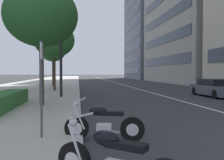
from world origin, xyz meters
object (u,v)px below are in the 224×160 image
Objects in this scene: street_lamp_with_banners at (66,15)px; street_tree_far_plaza at (41,16)px; motorcycle_by_sign_pole at (103,125)px; street_tree_by_lamp_post at (53,51)px; parking_sign_by_curb at (41,79)px; street_tree_near_plaza_corner at (54,40)px; car_approaching_light at (215,88)px.

street_tree_far_plaza is at bearing 165.57° from street_lamp_with_banners.
street_tree_by_lamp_post is (23.28, 3.58, 3.88)m from motorcycle_by_sign_pole.
street_tree_by_lamp_post is at bearing 4.97° from parking_sign_by_curb.
motorcycle_by_sign_pole is 0.34× the size of street_tree_near_plaza_corner.
street_tree_near_plaza_corner is (6.01, 12.08, 4.07)m from car_approaching_light.
street_tree_near_plaza_corner is at bearing 12.42° from street_lamp_with_banners.
parking_sign_by_curb is at bearing 134.99° from car_approaching_light.
car_approaching_light is at bearing -70.11° from street_tree_far_plaza.
street_lamp_with_banners reaches higher than car_approaching_light.
motorcycle_by_sign_pole is 1.95m from parking_sign_by_curb.
street_tree_far_plaza is at bearing -178.11° from street_tree_near_plaza_corner.
street_tree_near_plaza_corner is 6.81m from street_tree_by_lamp_post.
parking_sign_by_curb is 16.88m from street_tree_near_plaza_corner.
street_tree_far_plaza is at bearing -55.53° from motorcycle_by_sign_pole.
street_tree_near_plaza_corner reaches higher than motorcycle_by_sign_pole.
street_tree_near_plaza_corner is 1.13× the size of street_tree_by_lamp_post.
street_tree_by_lamp_post reaches higher than car_approaching_light.
street_lamp_with_banners is (-0.22, 10.71, 4.95)m from car_approaching_light.
parking_sign_by_curb is 0.26× the size of street_lamp_with_banners.
street_tree_far_plaza is at bearing 110.72° from car_approaching_light.
motorcycle_by_sign_pole is 0.85× the size of parking_sign_by_curb.
street_tree_near_plaza_corner is at bearing 1.89° from street_tree_far_plaza.
street_tree_by_lamp_post is at bearing 46.07° from car_approaching_light.
motorcycle_by_sign_pole is at bearing -172.20° from street_lamp_with_banners.
street_tree_near_plaza_corner is at bearing -67.29° from motorcycle_by_sign_pole.
motorcycle_by_sign_pole is 11.59m from street_lamp_with_banners.
street_lamp_with_banners is at bearing -167.58° from street_tree_near_plaza_corner.
street_lamp_with_banners is 13.23m from street_tree_by_lamp_post.
street_tree_far_plaza reaches higher than street_tree_by_lamp_post.
car_approaching_light is at bearing -116.46° from street_tree_near_plaza_corner.
street_tree_far_plaza is 1.10× the size of street_tree_by_lamp_post.
street_tree_far_plaza is 10.27m from street_tree_near_plaza_corner.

